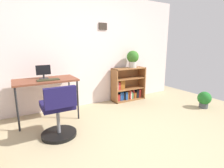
{
  "coord_description": "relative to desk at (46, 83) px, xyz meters",
  "views": [
    {
      "loc": [
        -1.29,
        -1.52,
        1.35
      ],
      "look_at": [
        0.37,
        1.36,
        0.6
      ],
      "focal_mm": 28.0,
      "sensor_mm": 36.0,
      "label": 1
    }
  ],
  "objects": [
    {
      "name": "monitor",
      "position": [
        -0.01,
        0.09,
        0.18
      ],
      "size": [
        0.25,
        0.16,
        0.24
      ],
      "color": "#262628",
      "rests_on": "desk"
    },
    {
      "name": "office_chair",
      "position": [
        0.02,
        -0.77,
        -0.33
      ],
      "size": [
        0.52,
        0.54,
        0.81
      ],
      "color": "black",
      "rests_on": "ground_plane"
    },
    {
      "name": "desk",
      "position": [
        0.0,
        0.0,
        0.0
      ],
      "size": [
        1.06,
        0.6,
        0.75
      ],
      "color": "brown",
      "rests_on": "ground_plane"
    },
    {
      "name": "potted_plant_on_shelf",
      "position": [
        2.06,
        0.21,
        0.34
      ],
      "size": [
        0.29,
        0.29,
        0.41
      ],
      "color": "#B7B2A8",
      "rests_on": "bookshelf_low"
    },
    {
      "name": "bookshelf_low",
      "position": [
        1.94,
        0.26,
        -0.34
      ],
      "size": [
        0.84,
        0.3,
        0.8
      ],
      "color": "brown",
      "rests_on": "ground_plane"
    },
    {
      "name": "wall_back",
      "position": [
        0.8,
        0.46,
        0.52
      ],
      "size": [
        5.2,
        0.12,
        2.43
      ],
      "color": "silver",
      "rests_on": "ground_plane"
    },
    {
      "name": "potted_plant_floor",
      "position": [
        3.05,
        -1.08,
        -0.49
      ],
      "size": [
        0.28,
        0.28,
        0.36
      ],
      "color": "#474C51",
      "rests_on": "ground_plane"
    },
    {
      "name": "ground_plane",
      "position": [
        0.8,
        -1.69,
        -0.69
      ],
      "size": [
        6.24,
        6.24,
        0.0
      ],
      "primitive_type": "plane",
      "color": "tan"
    },
    {
      "name": "keyboard",
      "position": [
        0.03,
        -0.12,
        0.07
      ],
      "size": [
        0.37,
        0.14,
        0.02
      ],
      "primitive_type": "cube",
      "color": "#2E301D",
      "rests_on": "desk"
    }
  ]
}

